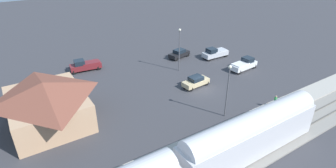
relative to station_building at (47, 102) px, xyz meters
The scene contains 13 objects.
ground_plane 22.55m from the station_building, 100.31° to the right, with size 200.00×200.00×0.00m, color #38383D.
railway_track 28.56m from the station_building, 129.29° to the right, with size 4.80×70.00×0.30m.
platform 26.22m from the station_building, 122.47° to the right, with size 3.20×46.00×0.30m.
station_building is the anchor object (origin of this frame).
pedestrian_on_platform 28.22m from the station_building, 120.15° to the right, with size 0.36×0.36×1.71m.
pedestrian_waiting_far 30.07m from the station_building, 116.74° to the right, with size 0.36×0.36×1.71m.
pickup_maroon 15.97m from the station_building, 33.19° to the right, with size 2.54×5.58×2.14m.
pickup_silver 33.02m from the station_building, 80.74° to the right, with size 2.06×5.44×2.14m.
sedan_tan 21.90m from the station_building, 96.34° to the right, with size 2.18×4.63×1.74m.
pickup_white 33.21m from the station_building, 93.36° to the right, with size 2.39×5.54×2.14m.
sedan_black 28.16m from the station_building, 70.88° to the right, with size 2.79×4.79×1.74m.
light_pole_near_platform 22.72m from the station_building, 119.63° to the right, with size 0.44×0.44×7.34m.
light_pole_lot_center 23.37m from the station_building, 79.86° to the right, with size 0.44×0.44×7.73m.
Camera 1 is at (-28.24, 24.79, 20.29)m, focal length 28.76 mm.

